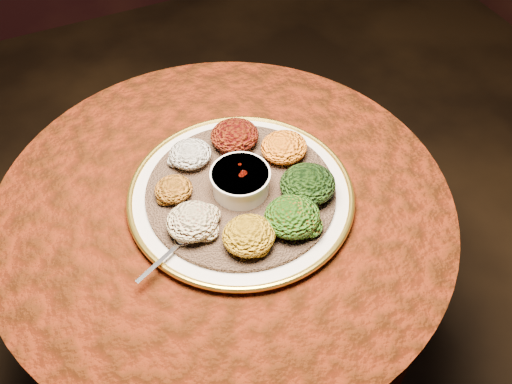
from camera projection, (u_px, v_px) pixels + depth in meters
name	position (u px, v px, depth m)	size (l,w,h in m)	color
table	(226.00, 252.00, 1.32)	(0.96, 0.96, 0.73)	black
platter	(241.00, 195.00, 1.18)	(0.52, 0.52, 0.02)	silver
injera	(241.00, 191.00, 1.17)	(0.39, 0.39, 0.01)	brown
stew_bowl	(240.00, 180.00, 1.14)	(0.12, 0.12, 0.05)	silver
spoon	(180.00, 243.00, 1.07)	(0.13, 0.07, 0.01)	silver
portion_ayib	(190.00, 154.00, 1.20)	(0.09, 0.09, 0.04)	beige
portion_kitfo	(235.00, 135.00, 1.23)	(0.11, 0.10, 0.05)	black
portion_tikil	(284.00, 147.00, 1.21)	(0.10, 0.10, 0.05)	#C78F10
portion_gomen	(308.00, 184.00, 1.14)	(0.11, 0.11, 0.05)	black
portion_mixveg	(292.00, 216.00, 1.09)	(0.11, 0.10, 0.05)	#902C09
portion_kik	(249.00, 235.00, 1.06)	(0.10, 0.10, 0.05)	#BB8510
portion_timatim	(192.00, 221.00, 1.08)	(0.10, 0.10, 0.05)	maroon
portion_shiro	(174.00, 189.00, 1.14)	(0.08, 0.07, 0.04)	#A55713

